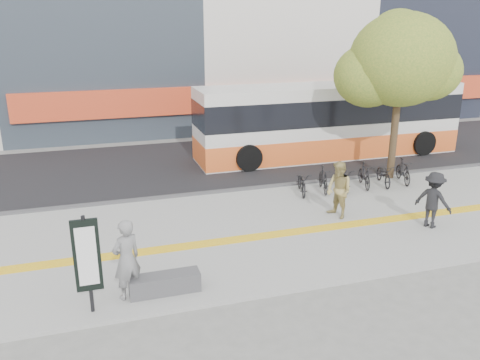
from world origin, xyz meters
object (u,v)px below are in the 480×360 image
object	(u,v)px
seated_woman	(127,259)
pedestrian_dark	(433,200)
bus	(329,123)
bench	(165,283)
pedestrian_tan	(339,190)
signboard	(87,257)
street_tree	(399,62)

from	to	relation	value
seated_woman	pedestrian_dark	size ratio (longest dim) A/B	1.09
pedestrian_dark	bus	bearing A→B (deg)	-34.33
bench	seated_woman	world-z (taller)	seated_woman
bench	seated_woman	xyz separation A→B (m)	(-0.80, 0.05, 0.71)
seated_woman	pedestrian_dark	bearing A→B (deg)	160.85
seated_woman	pedestrian_tan	size ratio (longest dim) A/B	1.04
bus	pedestrian_tan	size ratio (longest dim) A/B	6.73
signboard	street_tree	bearing A→B (deg)	29.07
bench	signboard	size ratio (longest dim) A/B	0.73
bench	bus	size ratio (longest dim) A/B	0.13
bus	signboard	bearing A→B (deg)	-136.63
seated_woman	street_tree	bearing A→B (deg)	-178.01
bus	seated_woman	xyz separation A→B (m)	(-9.79, -9.65, -0.56)
street_tree	bench	bearing A→B (deg)	-148.38
seated_woman	pedestrian_tan	bearing A→B (deg)	175.39
street_tree	bus	size ratio (longest dim) A/B	0.52
street_tree	pedestrian_tan	xyz separation A→B (m)	(-3.89, -3.15, -3.54)
street_tree	pedestrian_dark	xyz separation A→B (m)	(-1.58, -4.66, -3.58)
street_tree	bus	distance (m)	4.78
signboard	pedestrian_dark	world-z (taller)	signboard
street_tree	pedestrian_tan	size ratio (longest dim) A/B	3.52
street_tree	seated_woman	distance (m)	12.64
bus	pedestrian_dark	world-z (taller)	bus
street_tree	pedestrian_tan	bearing A→B (deg)	-140.98
bus	pedestrian_tan	bearing A→B (deg)	-114.44
pedestrian_tan	street_tree	bearing A→B (deg)	113.42
pedestrian_tan	pedestrian_dark	distance (m)	2.76
street_tree	signboard	bearing A→B (deg)	-150.93
signboard	pedestrian_dark	size ratio (longest dim) A/B	1.29
signboard	seated_woman	xyz separation A→B (m)	(0.80, 0.36, -0.36)
signboard	pedestrian_dark	bearing A→B (deg)	9.66
pedestrian_tan	pedestrian_dark	size ratio (longest dim) A/B	1.05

